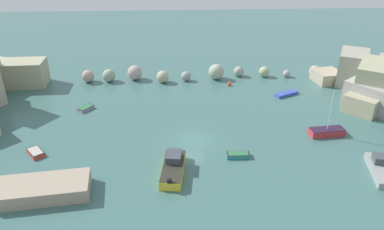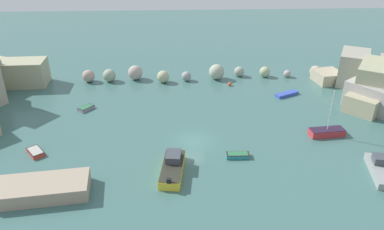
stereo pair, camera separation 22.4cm
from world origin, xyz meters
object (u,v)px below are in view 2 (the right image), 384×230
Objects in this scene: moored_boat_0 at (327,132)px; moored_boat_1 at (238,155)px; moored_boat_3 at (173,167)px; channel_buoy at (230,84)px; moored_boat_2 at (35,152)px; moored_boat_5 at (381,169)px; moored_boat_6 at (86,108)px; moored_boat_4 at (287,94)px; stone_dock at (43,189)px.

moored_boat_0 is 13.02m from moored_boat_1.
channel_buoy is at bearing -14.96° from moored_boat_3.
moored_boat_1 is at bearing 14.69° from moored_boat_0.
moored_boat_2 is 0.44× the size of moored_boat_3.
moored_boat_5 is 2.41× the size of moored_boat_6.
moored_boat_3 is 1.60× the size of moored_boat_4.
moored_boat_2 reaches higher than moored_boat_6.
moored_boat_0 reaches higher than moored_boat_6.
channel_buoy reaches higher than moored_boat_4.
moored_boat_5 is at bearing 166.27° from moored_boat_1.
moored_boat_1 is 0.96× the size of moored_boat_2.
channel_buoy is at bearing 50.41° from stone_dock.
stone_dock is 13.36m from moored_boat_3.
moored_boat_2 is 16.82m from moored_boat_3.
moored_boat_3 is at bearing 19.60° from moored_boat_1.
moored_boat_4 is at bearing 36.39° from stone_dock.
moored_boat_5 is at bearing 101.79° from moored_boat_6.
moored_boat_2 is 0.46× the size of moored_boat_5.
moored_boat_5 reaches higher than moored_boat_2.
moored_boat_1 is at bearing -95.45° from channel_buoy.
moored_boat_2 is (-36.02, -2.64, -0.22)m from moored_boat_0.
moored_boat_1 reaches higher than moored_boat_4.
moored_boat_3 is at bearing 98.64° from moored_boat_5.
stone_dock is 19.33m from moored_boat_6.
channel_buoy is at bearing -64.73° from moored_boat_0.
moored_boat_3 is at bearing 14.12° from moored_boat_0.
moored_boat_3 is 2.49× the size of moored_boat_6.
moored_boat_0 is 2.40× the size of moored_boat_6.
channel_buoy reaches higher than moored_boat_2.
moored_boat_0 is at bearing -158.91° from moored_boat_1.
moored_boat_0 reaches higher than moored_boat_2.
stone_dock is 21.36m from moored_boat_1.
moored_boat_3 is (-19.80, -7.06, 0.19)m from moored_boat_0.
moored_boat_4 is 31.01m from moored_boat_6.
channel_buoy reaches higher than moored_boat_6.
moored_boat_5 reaches higher than channel_buoy.
moored_boat_0 is 0.96× the size of moored_boat_3.
moored_boat_2 is at bearing 81.58° from moored_boat_3.
moored_boat_2 is (-3.26, 7.64, -0.48)m from stone_dock.
moored_boat_5 is at bearing -63.00° from channel_buoy.
moored_boat_3 is at bearing 76.31° from moored_boat_6.
moored_boat_0 is 2.19× the size of moored_boat_2.
moored_boat_3 reaches higher than moored_boat_4.
moored_boat_0 reaches higher than channel_buoy.
stone_dock is at bearing -169.73° from moored_boat_4.
channel_buoy is at bearing 126.43° from moored_boat_4.
moored_boat_4 is (10.55, 17.14, -0.04)m from moored_boat_1.
moored_boat_6 is at bearing -54.47° from moored_boat_2.
moored_boat_4 is at bearing -27.45° from channel_buoy.
moored_boat_5 is 39.37m from moored_boat_6.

